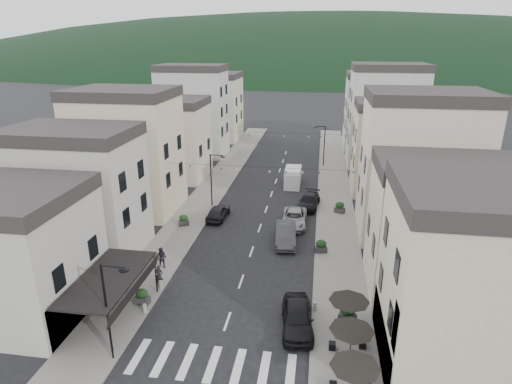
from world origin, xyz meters
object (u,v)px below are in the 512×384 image
parked_car_a (297,317)px  parked_car_c (294,218)px  parked_car_e (218,212)px  delivery_van (293,176)px  pedestrian_b (162,258)px  pedestrian_a (159,276)px  parked_car_d (309,201)px  parked_car_b (286,234)px

parked_car_a → parked_car_c: bearing=88.7°
parked_car_e → delivery_van: (6.88, 12.01, 0.44)m
parked_car_c → parked_car_e: bearing=177.0°
parked_car_a → pedestrian_b: size_ratio=2.78×
pedestrian_a → pedestrian_b: size_ratio=0.98×
parked_car_d → parked_car_c: bearing=-97.1°
parked_car_c → pedestrian_b: pedestrian_b is taller
parked_car_b → parked_car_c: parked_car_b is taller
parked_car_d → pedestrian_b: (-11.27, -15.33, 0.28)m
delivery_van → pedestrian_b: bearing=-112.0°
parked_car_a → parked_car_d: size_ratio=0.99×
parked_car_d → pedestrian_a: pedestrian_a is taller
parked_car_e → parked_car_c: bearing=-179.3°
parked_car_e → pedestrian_b: size_ratio=2.43×
parked_car_d → delivery_van: (-2.32, 7.43, 0.45)m
parked_car_c → pedestrian_a: 15.98m
parked_car_b → parked_car_c: (0.49, 4.08, -0.12)m
parked_car_b → parked_car_e: (-7.40, 4.46, -0.12)m
parked_car_b → parked_car_d: 9.21m
parked_car_c → delivery_van: size_ratio=1.06×
parked_car_e → pedestrian_a: size_ratio=2.47×
parked_car_b → parked_car_e: parked_car_b is taller
parked_car_d → delivery_van: delivery_van is taller
parked_car_b → pedestrian_b: size_ratio=2.94×
parked_car_a → parked_car_e: bearing=113.0°
parked_car_a → parked_car_b: size_ratio=0.94×
parked_car_a → parked_car_d: bearing=84.1°
delivery_van → pedestrian_b: 24.46m
parked_car_b → parked_car_c: size_ratio=0.98×
parked_car_a → pedestrian_a: bearing=157.0°
delivery_van → parked_car_d: bearing=-73.2°
parked_car_b → pedestrian_b: pedestrian_b is taller
parked_car_c → parked_car_e: (-7.89, 0.38, -0.00)m
parked_car_a → delivery_van: bearing=88.7°
parked_car_b → pedestrian_a: pedestrian_a is taller
parked_car_a → parked_car_d: 21.27m
parked_car_c → delivery_van: bearing=94.4°
delivery_van → pedestrian_a: delivery_van is taller
parked_car_b → delivery_van: size_ratio=1.04×
pedestrian_b → parked_car_b: bearing=37.4°
parked_car_a → parked_car_b: bearing=92.5°
parked_car_d → pedestrian_b: pedestrian_b is taller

